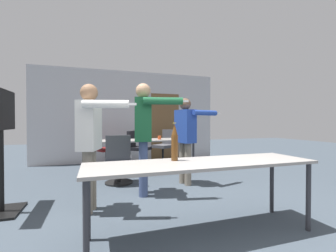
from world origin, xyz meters
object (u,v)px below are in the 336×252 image
object	(u,v)px
person_left_plaid	(144,128)
office_chair_far_left	(119,161)
tv_screen	(1,139)
office_chair_mid_tucked	(165,147)
person_right_polo	(90,134)
office_chair_far_right	(104,151)
person_center_tall	(186,132)
drink_cup	(159,138)
office_chair_side_rolled	(138,150)
beer_bottle	(175,143)

from	to	relation	value
person_left_plaid	office_chair_far_left	xyz separation A→B (m)	(-0.33, 0.73, -0.64)
tv_screen	office_chair_mid_tucked	world-z (taller)	tv_screen
tv_screen	person_right_polo	distance (m)	1.12
office_chair_far_right	tv_screen	bearing A→B (deg)	-51.54
office_chair_mid_tucked	tv_screen	bearing A→B (deg)	99.38
person_right_polo	office_chair_mid_tucked	distance (m)	3.58
tv_screen	office_chair_far_left	distance (m)	1.88
person_center_tall	person_left_plaid	world-z (taller)	person_left_plaid
person_left_plaid	drink_cup	size ratio (longest dim) A/B	20.78
person_center_tall	office_chair_side_rolled	world-z (taller)	person_center_tall
tv_screen	person_center_tall	size ratio (longest dim) A/B	0.99
person_right_polo	office_chair_side_rolled	size ratio (longest dim) A/B	1.77
office_chair_mid_tucked	person_left_plaid	bearing A→B (deg)	123.61
office_chair_mid_tucked	office_chair_far_left	distance (m)	2.29
person_center_tall	person_left_plaid	distance (m)	0.95
person_right_polo	drink_cup	world-z (taller)	person_right_polo
office_chair_mid_tucked	drink_cup	xyz separation A→B (m)	(-0.43, -0.95, 0.35)
beer_bottle	drink_cup	world-z (taller)	beer_bottle
tv_screen	office_chair_side_rolled	xyz separation A→B (m)	(2.21, 2.48, -0.52)
person_right_polo	person_left_plaid	world-z (taller)	person_left_plaid
office_chair_side_rolled	beer_bottle	bearing A→B (deg)	29.82
office_chair_far_left	office_chair_far_right	bearing A→B (deg)	104.53
office_chair_mid_tucked	office_chair_far_right	distance (m)	1.66
person_center_tall	office_chair_mid_tucked	size ratio (longest dim) A/B	1.69
person_center_tall	office_chair_far_right	world-z (taller)	person_center_tall
office_chair_far_left	drink_cup	xyz separation A→B (m)	(1.03, 0.82, 0.36)
office_chair_far_left	person_center_tall	bearing A→B (deg)	-9.32
office_chair_side_rolled	person_right_polo	bearing A→B (deg)	12.01
office_chair_side_rolled	office_chair_far_right	size ratio (longest dim) A/B	1.02
office_chair_side_rolled	drink_cup	xyz separation A→B (m)	(0.37, -0.76, 0.36)
office_chair_far_right	person_left_plaid	bearing A→B (deg)	-12.26
tv_screen	drink_cup	world-z (taller)	tv_screen
drink_cup	office_chair_far_right	bearing A→B (deg)	142.87
person_center_tall	office_chair_far_right	bearing A→B (deg)	-160.59
tv_screen	drink_cup	xyz separation A→B (m)	(2.59, 1.72, -0.15)
office_chair_far_right	beer_bottle	xyz separation A→B (m)	(0.58, -3.80, 0.52)
office_chair_far_right	drink_cup	distance (m)	1.59
person_center_tall	office_chair_far_left	distance (m)	1.37
person_center_tall	beer_bottle	world-z (taller)	person_center_tall
tv_screen	person_center_tall	xyz separation A→B (m)	(2.76, 0.53, 0.02)
person_right_polo	beer_bottle	distance (m)	1.21
office_chair_side_rolled	office_chair_far_left	bearing A→B (deg)	11.72
tv_screen	person_center_tall	bearing A→B (deg)	-79.09
person_center_tall	office_chair_mid_tucked	distance (m)	2.22
office_chair_mid_tucked	office_chair_side_rolled	bearing A→B (deg)	71.50
person_right_polo	drink_cup	distance (m)	2.52
office_chair_side_rolled	person_center_tall	bearing A→B (deg)	50.05
person_right_polo	office_chair_mid_tucked	world-z (taller)	person_right_polo
office_chair_far_right	office_chair_side_rolled	bearing A→B (deg)	54.08
tv_screen	person_right_polo	xyz separation A→B (m)	(1.08, -0.29, 0.05)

